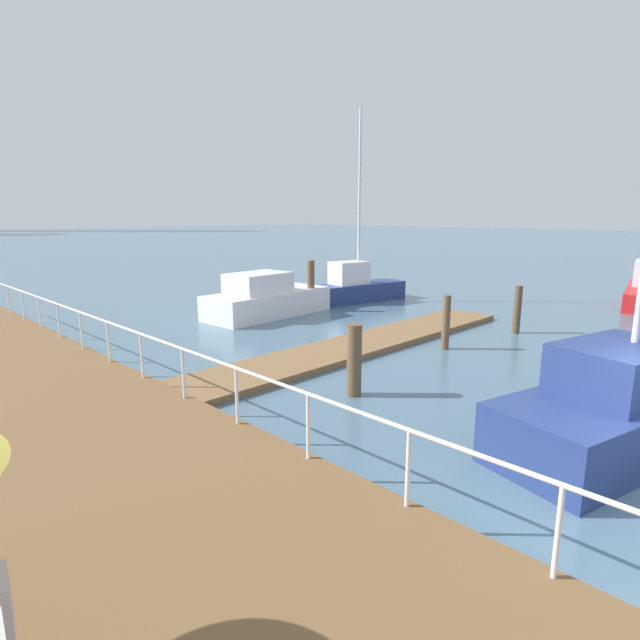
# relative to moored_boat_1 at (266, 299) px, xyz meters

# --- Properties ---
(ground_plane) EXTENTS (300.00, 300.00, 0.00)m
(ground_plane) POSITION_rel_moored_boat_1_xyz_m (-4.77, 4.95, -0.71)
(ground_plane) COLOR slate
(floating_dock) EXTENTS (14.13, 2.00, 0.18)m
(floating_dock) POSITION_rel_moored_boat_1_xyz_m (-1.21, -6.11, -0.62)
(floating_dock) COLOR olive
(floating_dock) RESTS_ON ground_plane
(boardwalk_railing) EXTENTS (0.06, 25.90, 1.08)m
(boardwalk_railing) POSITION_rel_moored_boat_1_xyz_m (-7.92, -5.28, 0.55)
(boardwalk_railing) COLOR white
(boardwalk_railing) RESTS_ON boardwalk
(dock_piling_0) EXTENTS (0.34, 0.34, 1.68)m
(dock_piling_0) POSITION_rel_moored_boat_1_xyz_m (-4.52, -8.78, 0.14)
(dock_piling_0) COLOR brown
(dock_piling_0) RESTS_ON ground_plane
(dock_piling_1) EXTENTS (0.31, 0.31, 2.20)m
(dock_piling_1) POSITION_rel_moored_boat_1_xyz_m (1.97, -0.64, 0.40)
(dock_piling_1) COLOR brown
(dock_piling_1) RESTS_ON ground_plane
(dock_piling_2) EXTENTS (0.25, 0.25, 1.70)m
(dock_piling_2) POSITION_rel_moored_boat_1_xyz_m (0.56, -8.10, 0.14)
(dock_piling_2) COLOR brown
(dock_piling_2) RESTS_ON ground_plane
(dock_piling_3) EXTENTS (0.26, 0.26, 1.69)m
(dock_piling_3) POSITION_rel_moored_boat_1_xyz_m (4.25, -8.72, 0.14)
(dock_piling_3) COLOR brown
(dock_piling_3) RESTS_ON ground_plane
(moored_boat_1) EXTENTS (5.64, 2.52, 1.82)m
(moored_boat_1) POSITION_rel_moored_boat_1_xyz_m (0.00, 0.00, 0.00)
(moored_boat_1) COLOR white
(moored_boat_1) RESTS_ON ground_plane
(moored_boat_2) EXTENTS (5.13, 2.29, 8.82)m
(moored_boat_2) POSITION_rel_moored_boat_1_xyz_m (5.24, -0.36, 0.03)
(moored_boat_2) COLOR navy
(moored_boat_2) RESTS_ON ground_plane
(moored_boat_3) EXTENTS (5.88, 3.23, 7.60)m
(moored_boat_3) POSITION_rel_moored_boat_1_xyz_m (-3.07, -13.90, 0.04)
(moored_boat_3) COLOR navy
(moored_boat_3) RESTS_ON ground_plane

